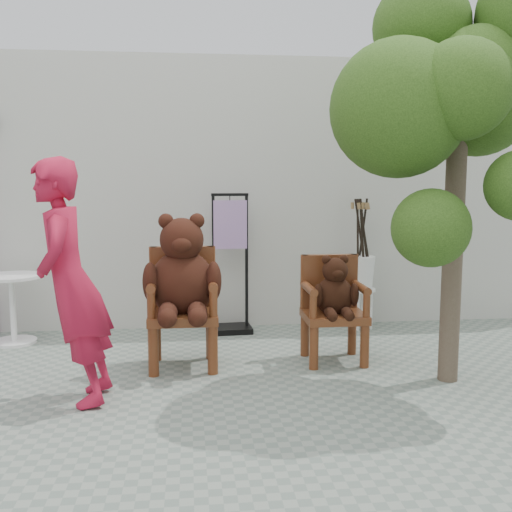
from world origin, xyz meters
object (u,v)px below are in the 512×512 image
at_px(person, 71,283).
at_px(display_stand, 230,279).
at_px(cafe_table, 12,301).
at_px(chair_big, 182,282).
at_px(stool_bucket, 361,272).
at_px(chair_small, 334,298).
at_px(tree, 462,78).

xyz_separation_m(person, display_stand, (1.31, 1.94, -0.32)).
xyz_separation_m(person, cafe_table, (-0.92, 1.74, -0.47)).
bearing_deg(cafe_table, chair_big, -29.30).
bearing_deg(stool_bucket, chair_big, -149.09).
height_order(chair_small, stool_bucket, stool_bucket).
bearing_deg(chair_big, tree, -16.69).
height_order(chair_small, tree, tree).
distance_m(cafe_table, display_stand, 2.25).
xyz_separation_m(person, tree, (2.99, 0.11, 1.53)).
bearing_deg(display_stand, chair_big, -117.03).
height_order(chair_big, chair_small, chair_big).
bearing_deg(cafe_table, tree, -22.55).
bearing_deg(chair_big, display_stand, 66.82).
height_order(display_stand, tree, tree).
bearing_deg(chair_big, person, -136.29).
height_order(person, cafe_table, person).
relative_size(person, display_stand, 1.20).
height_order(person, tree, tree).
height_order(chair_big, person, person).
bearing_deg(chair_small, display_stand, 127.25).
bearing_deg(stool_bucket, chair_small, -117.47).
xyz_separation_m(chair_small, cafe_table, (-3.10, 0.94, -0.15)).
relative_size(chair_small, person, 0.54).
xyz_separation_m(chair_big, chair_small, (1.37, 0.03, -0.18)).
relative_size(chair_big, display_stand, 0.91).
xyz_separation_m(cafe_table, display_stand, (2.23, 0.20, 0.14)).
xyz_separation_m(display_stand, stool_bucket, (1.46, 0.00, 0.06)).
bearing_deg(chair_big, cafe_table, 150.70).
relative_size(person, cafe_table, 2.58).
bearing_deg(tree, display_stand, 132.59).
relative_size(chair_small, tree, 0.29).
height_order(chair_small, cafe_table, chair_small).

